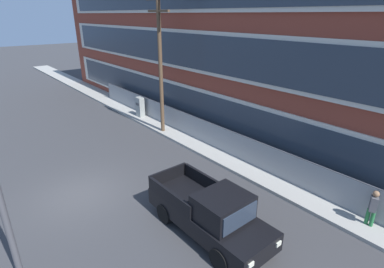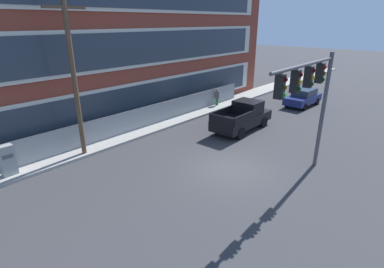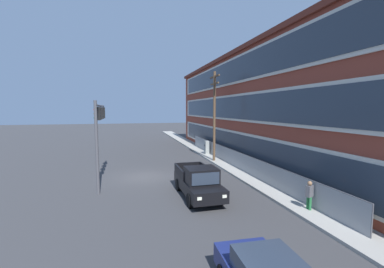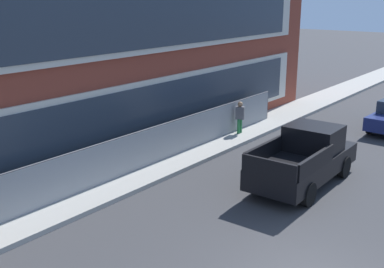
% 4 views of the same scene
% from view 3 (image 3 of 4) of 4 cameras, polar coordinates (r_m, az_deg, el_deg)
% --- Properties ---
extents(ground_plane, '(160.00, 160.00, 0.00)m').
position_cam_3_polar(ground_plane, '(21.33, -10.56, -9.33)').
color(ground_plane, '#38383A').
extents(sidewalk_building_side, '(80.00, 2.16, 0.16)m').
position_cam_3_polar(sidewalk_building_side, '(23.26, 9.93, -7.87)').
color(sidewalk_building_side, '#9E9B93').
rests_on(sidewalk_building_side, ground).
extents(brick_mill_building, '(42.90, 10.20, 11.22)m').
position_cam_3_polar(brick_mill_building, '(28.37, 18.24, 5.64)').
color(brick_mill_building, brown).
rests_on(brick_mill_building, ground).
extents(chain_link_fence, '(27.57, 0.06, 1.64)m').
position_cam_3_polar(chain_link_fence, '(24.14, 9.38, -5.52)').
color(chain_link_fence, gray).
rests_on(chain_link_fence, ground).
extents(traffic_signal_mast, '(6.23, 0.43, 5.99)m').
position_cam_3_polar(traffic_signal_mast, '(19.30, -19.90, 2.41)').
color(traffic_signal_mast, '#4C4C51').
rests_on(traffic_signal_mast, ground).
extents(pickup_truck_black, '(5.32, 2.11, 2.02)m').
position_cam_3_polar(pickup_truck_black, '(16.05, 1.44, -10.71)').
color(pickup_truck_black, black).
rests_on(pickup_truck_black, ground).
extents(utility_pole_near_corner, '(2.62, 0.26, 9.19)m').
position_cam_3_polar(utility_pole_near_corner, '(26.21, 4.99, 4.77)').
color(utility_pole_near_corner, brown).
rests_on(utility_pole_near_corner, ground).
extents(electrical_cabinet, '(0.69, 0.46, 1.71)m').
position_cam_3_polar(electrical_cabinet, '(30.32, 3.25, -3.16)').
color(electrical_cabinet, '#939993').
rests_on(electrical_cabinet, ground).
extents(pedestrian_near_cabinet, '(0.38, 0.46, 1.69)m').
position_cam_3_polar(pedestrian_near_cabinet, '(15.18, 24.62, -12.10)').
color(pedestrian_near_cabinet, '#236B38').
rests_on(pedestrian_near_cabinet, ground).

